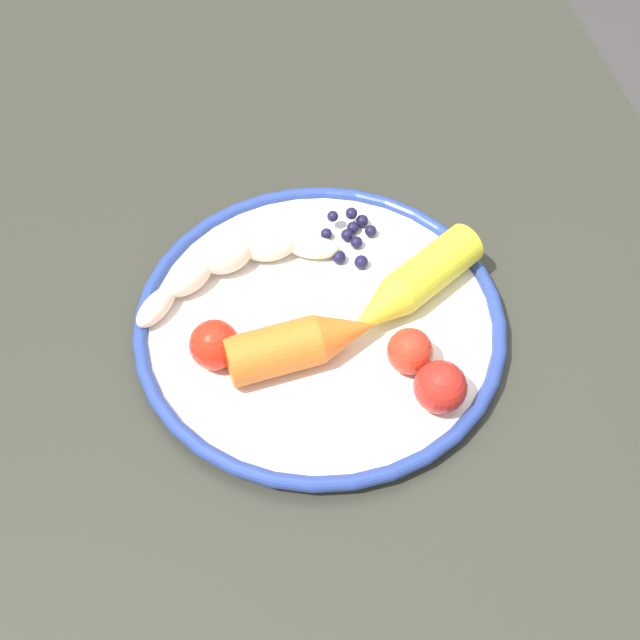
{
  "coord_description": "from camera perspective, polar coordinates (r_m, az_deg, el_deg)",
  "views": [
    {
      "loc": [
        0.44,
        -0.05,
        1.27
      ],
      "look_at": [
        0.05,
        0.02,
        0.75
      ],
      "focal_mm": 45.72,
      "sensor_mm": 36.0,
      "label": 1
    }
  ],
  "objects": [
    {
      "name": "ground_plane",
      "position": [
        1.35,
        -1.1,
        -17.61
      ],
      "size": [
        6.0,
        6.0,
        0.0
      ],
      "primitive_type": "plane",
      "color": "#3B3837"
    },
    {
      "name": "dining_table",
      "position": [
        0.77,
        -1.82,
        -2.01
      ],
      "size": [
        1.07,
        0.76,
        0.73
      ],
      "color": "#303127",
      "rests_on": "ground_plane"
    },
    {
      "name": "plate",
      "position": [
        0.66,
        0.0,
        -0.15
      ],
      "size": [
        0.3,
        0.3,
        0.02
      ],
      "color": "white",
      "rests_on": "dining_table"
    },
    {
      "name": "banana",
      "position": [
        0.68,
        -6.29,
        3.94
      ],
      "size": [
        0.09,
        0.18,
        0.03
      ],
      "color": "beige",
      "rests_on": "plate"
    },
    {
      "name": "carrot_orange",
      "position": [
        0.62,
        -1.19,
        -1.63
      ],
      "size": [
        0.06,
        0.12,
        0.04
      ],
      "color": "orange",
      "rests_on": "plate"
    },
    {
      "name": "carrot_yellow",
      "position": [
        0.66,
        6.34,
        2.37
      ],
      "size": [
        0.11,
        0.14,
        0.04
      ],
      "color": "yellow",
      "rests_on": "plate"
    },
    {
      "name": "blueberry_pile",
      "position": [
        0.71,
        2.18,
        5.96
      ],
      "size": [
        0.06,
        0.05,
        0.02
      ],
      "color": "#191638",
      "rests_on": "plate"
    },
    {
      "name": "tomato_near",
      "position": [
        0.63,
        -7.39,
        -1.73
      ],
      "size": [
        0.04,
        0.04,
        0.04
      ],
      "primitive_type": "sphere",
      "color": "red",
      "rests_on": "plate"
    },
    {
      "name": "tomato_mid",
      "position": [
        0.62,
        6.32,
        -2.19
      ],
      "size": [
        0.04,
        0.04,
        0.04
      ],
      "primitive_type": "sphere",
      "color": "red",
      "rests_on": "plate"
    },
    {
      "name": "tomato_far",
      "position": [
        0.61,
        8.42,
        -4.65
      ],
      "size": [
        0.04,
        0.04,
        0.04
      ],
      "primitive_type": "sphere",
      "color": "red",
      "rests_on": "plate"
    }
  ]
}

